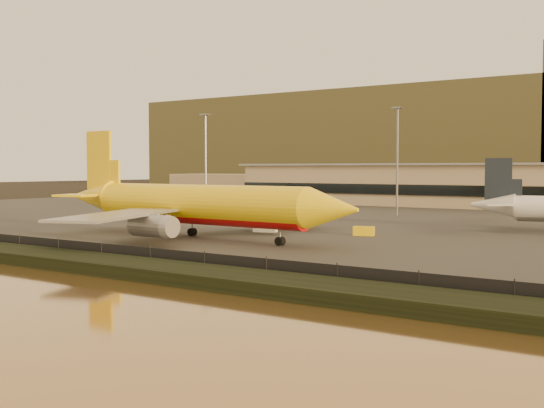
{
  "coord_description": "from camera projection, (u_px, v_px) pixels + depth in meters",
  "views": [
    {
      "loc": [
        56.58,
        -67.8,
        11.3
      ],
      "look_at": [
        1.39,
        12.0,
        6.22
      ],
      "focal_mm": 45.0,
      "sensor_mm": 36.0,
      "label": 1
    }
  ],
  "objects": [
    {
      "name": "gse_vehicle_yellow",
      "position": [
        364.0,
        231.0,
        112.29
      ],
      "size": [
        3.74,
        2.56,
        1.54
      ],
      "primitive_type": "cube",
      "rotation": [
        0.0,
        0.0,
        0.33
      ],
      "color": "yellow",
      "rests_on": "tarmac"
    },
    {
      "name": "apron_light_masts",
      "position": [
        499.0,
        147.0,
        140.67
      ],
      "size": [
        152.2,
        12.2,
        25.4
      ],
      "color": "slate",
      "rests_on": "tarmac"
    },
    {
      "name": "perimeter_fence",
      "position": [
        137.0,
        256.0,
        77.67
      ],
      "size": [
        300.0,
        0.05,
        2.2
      ],
      "primitive_type": "cube",
      "color": "black",
      "rests_on": "tarmac"
    },
    {
      "name": "terminal_building",
      "position": [
        448.0,
        186.0,
        199.46
      ],
      "size": [
        202.0,
        25.0,
        12.6
      ],
      "color": "tan",
      "rests_on": "tarmac"
    },
    {
      "name": "embankment",
      "position": [
        111.0,
        265.0,
        74.42
      ],
      "size": [
        320.0,
        7.0,
        1.4
      ],
      "primitive_type": "cube",
      "color": "black",
      "rests_on": "ground"
    },
    {
      "name": "dhl_cargo_jet",
      "position": [
        195.0,
        205.0,
        107.57
      ],
      "size": [
        59.26,
        58.1,
        17.72
      ],
      "rotation": [
        0.0,
        0.0,
        -0.04
      ],
      "color": "yellow",
      "rests_on": "tarmac"
    },
    {
      "name": "ground",
      "position": [
        211.0,
        255.0,
        88.42
      ],
      "size": [
        900.0,
        900.0,
        0.0
      ],
      "primitive_type": "plane",
      "color": "black",
      "rests_on": "ground"
    },
    {
      "name": "tarmac",
      "position": [
        460.0,
        214.0,
        166.44
      ],
      "size": [
        320.0,
        220.0,
        0.2
      ],
      "primitive_type": "cube",
      "color": "#2D2D2D",
      "rests_on": "ground"
    },
    {
      "name": "gse_vehicle_white",
      "position": [
        265.0,
        227.0,
        118.92
      ],
      "size": [
        4.4,
        2.95,
        1.82
      ],
      "primitive_type": "cube",
      "rotation": [
        0.0,
        0.0,
        0.3
      ],
      "color": "white",
      "rests_on": "tarmac"
    }
  ]
}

